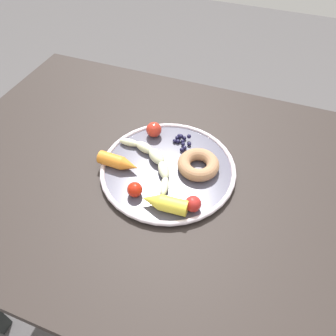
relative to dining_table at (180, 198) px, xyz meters
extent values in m
plane|color=#514E4F|center=(0.00, 0.00, -0.65)|extent=(6.00, 6.00, 0.00)
cube|color=#2C2522|center=(0.00, 0.00, 0.07)|extent=(1.28, 0.82, 0.03)
cube|color=#252928|center=(-0.58, 0.35, -0.30)|extent=(0.05, 0.05, 0.70)
cylinder|color=#4B495B|center=(-0.04, 0.01, 0.09)|extent=(0.32, 0.32, 0.01)
torus|color=silver|center=(-0.04, 0.01, 0.09)|extent=(0.34, 0.34, 0.01)
ellipsoid|color=#E0EBC0|center=(-0.02, -0.05, 0.10)|extent=(0.03, 0.06, 0.02)
ellipsoid|color=#E0EBC0|center=(-0.04, -0.01, 0.11)|extent=(0.05, 0.06, 0.02)
ellipsoid|color=#E0EBC0|center=(-0.07, 0.02, 0.11)|extent=(0.06, 0.06, 0.03)
ellipsoid|color=#E0EBC0|center=(-0.12, 0.04, 0.11)|extent=(0.06, 0.04, 0.02)
ellipsoid|color=#E0EBC0|center=(-0.16, 0.05, 0.10)|extent=(0.06, 0.02, 0.02)
cylinder|color=orange|center=(-0.17, -0.03, 0.11)|extent=(0.06, 0.04, 0.03)
cone|color=orange|center=(-0.12, -0.03, 0.11)|extent=(0.04, 0.03, 0.03)
cylinder|color=yellow|center=(0.02, -0.10, 0.11)|extent=(0.06, 0.04, 0.04)
cone|color=yellow|center=(-0.03, -0.11, 0.11)|extent=(0.04, 0.04, 0.04)
torus|color=#AE7E58|center=(0.03, 0.03, 0.11)|extent=(0.13, 0.13, 0.03)
sphere|color=#191638|center=(-0.03, 0.11, 0.10)|extent=(0.01, 0.01, 0.01)
sphere|color=#191638|center=(-0.02, 0.08, 0.10)|extent=(0.01, 0.01, 0.01)
sphere|color=#191638|center=(-0.05, 0.10, 0.10)|extent=(0.01, 0.01, 0.01)
sphere|color=#191638|center=(-0.02, 0.09, 0.10)|extent=(0.01, 0.01, 0.01)
sphere|color=#191638|center=(-0.03, 0.10, 0.10)|extent=(0.01, 0.01, 0.01)
sphere|color=#191638|center=(-0.05, 0.12, 0.10)|extent=(0.01, 0.01, 0.01)
sphere|color=#191638|center=(-0.05, 0.12, 0.10)|extent=(0.01, 0.01, 0.01)
sphere|color=#191638|center=(-0.04, 0.10, 0.10)|extent=(0.01, 0.01, 0.01)
sphere|color=#191638|center=(-0.03, 0.12, 0.10)|extent=(0.01, 0.01, 0.01)
sphere|color=#191638|center=(-0.01, 0.11, 0.10)|extent=(0.01, 0.01, 0.01)
sphere|color=#191638|center=(-0.02, 0.12, 0.11)|extent=(0.01, 0.01, 0.01)
sphere|color=#191638|center=(-0.04, 0.12, 0.11)|extent=(0.01, 0.01, 0.01)
sphere|color=red|center=(-0.12, 0.11, 0.11)|extent=(0.04, 0.04, 0.04)
sphere|color=red|center=(0.06, -0.09, 0.11)|extent=(0.04, 0.04, 0.04)
sphere|color=red|center=(-0.08, -0.09, 0.11)|extent=(0.03, 0.03, 0.03)
camera|label=1|loc=(0.16, -0.50, 0.69)|focal=35.12mm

